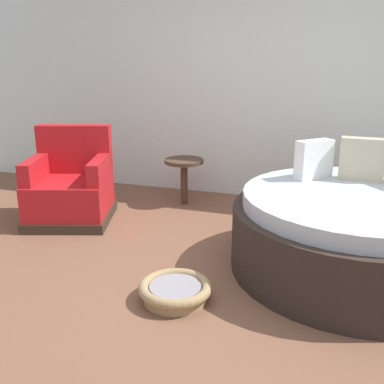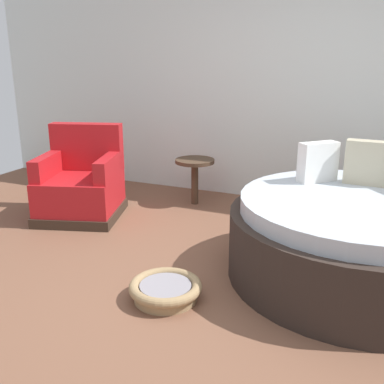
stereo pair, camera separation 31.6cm
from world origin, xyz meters
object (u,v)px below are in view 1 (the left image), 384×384
Objects in this scene: red_armchair at (71,188)px; side_table at (184,168)px; round_daybed at (355,232)px; pet_basket at (175,291)px.

red_armchair is 1.25m from side_table.
round_daybed is 2.13m from side_table.
round_daybed is 1.48m from pet_basket.
side_table is (-1.80, 1.14, 0.11)m from round_daybed.
round_daybed is at bearing 36.99° from pet_basket.
pet_basket is at bearing -143.01° from round_daybed.
side_table is (-0.64, 2.01, 0.35)m from pet_basket.
red_armchair is (-2.73, 0.30, 0.01)m from round_daybed.
round_daybed is 1.88× the size of red_armchair.
side_table is at bearing 41.66° from red_armchair.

